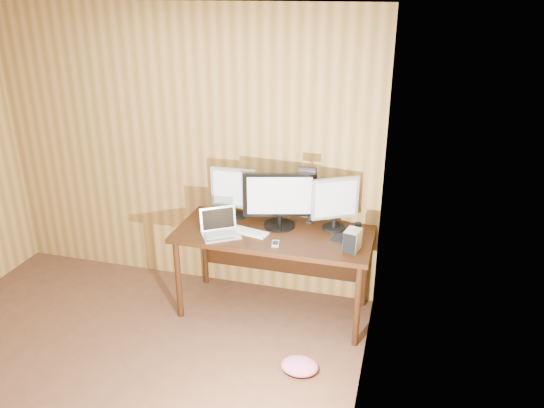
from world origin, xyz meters
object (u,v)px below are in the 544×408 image
at_px(desk, 276,242).
at_px(hard_drive, 352,240).
at_px(monitor_right, 335,202).
at_px(phone, 275,244).
at_px(monitor_center, 280,199).
at_px(speaker, 358,230).
at_px(desk_lamp, 309,186).
at_px(mouse, 346,237).
at_px(monitor_left, 234,192).
at_px(keyboard, 245,231).
at_px(laptop, 220,228).

relative_size(desk, hard_drive, 9.40).
relative_size(desk, monitor_right, 3.59).
bearing_deg(phone, monitor_center, 88.22).
height_order(speaker, desk_lamp, desk_lamp).
bearing_deg(mouse, monitor_left, -170.76).
height_order(monitor_right, keyboard, monitor_right).
bearing_deg(hard_drive, phone, -161.90).
bearing_deg(laptop, desk, -5.00).
relative_size(desk, laptop, 4.35).
distance_m(laptop, desk_lamp, 0.80).
distance_m(monitor_left, laptop, 0.39).
height_order(desk, mouse, mouse).
bearing_deg(monitor_center, laptop, -162.86).
bearing_deg(monitor_right, speaker, -56.19).
distance_m(laptop, keyboard, 0.21).
height_order(monitor_left, keyboard, monitor_left).
bearing_deg(monitor_right, desk_lamp, 149.59).
distance_m(monitor_center, desk_lamp, 0.26).
relative_size(laptop, keyboard, 0.92).
bearing_deg(keyboard, phone, -14.06).
relative_size(monitor_right, mouse, 3.99).
bearing_deg(laptop, speaker, -20.74).
bearing_deg(monitor_center, hard_drive, -38.26).
xyz_separation_m(desk, laptop, (-0.41, -0.22, 0.17)).
distance_m(keyboard, mouse, 0.81).
distance_m(monitor_right, phone, 0.60).
height_order(monitor_center, monitor_right, monitor_center).
relative_size(monitor_center, speaker, 4.72).
xyz_separation_m(laptop, hard_drive, (1.07, -0.00, 0.03)).
xyz_separation_m(laptop, phone, (0.48, -0.06, -0.05)).
bearing_deg(hard_drive, monitor_center, 169.35).
relative_size(monitor_left, keyboard, 1.11).
height_order(desk, hard_drive, hard_drive).
xyz_separation_m(monitor_right, mouse, (0.12, -0.17, -0.22)).
bearing_deg(monitor_left, monitor_center, -10.01).
bearing_deg(laptop, monitor_right, -11.87).
distance_m(keyboard, desk_lamp, 0.63).
bearing_deg(monitor_center, mouse, -25.40).
xyz_separation_m(monitor_left, laptop, (-0.00, -0.34, -0.19)).
bearing_deg(desk_lamp, speaker, -27.56).
bearing_deg(mouse, desk, -165.61).
bearing_deg(mouse, monitor_center, -170.96).
bearing_deg(keyboard, desk_lamp, 41.05).
distance_m(mouse, hard_drive, 0.19).
bearing_deg(monitor_center, monitor_right, -6.78).
xyz_separation_m(laptop, speaker, (1.08, 0.23, 0.01)).
bearing_deg(laptop, monitor_center, -0.59).
height_order(monitor_center, hard_drive, monitor_center).
distance_m(laptop, hard_drive, 1.07).
height_order(monitor_left, mouse, monitor_left).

